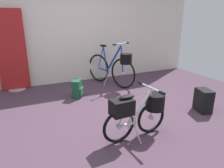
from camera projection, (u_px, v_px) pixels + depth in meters
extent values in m
plane|color=#473342|center=(115.00, 119.00, 3.24)|extent=(6.75, 6.75, 0.00)
cube|color=silver|center=(72.00, 19.00, 4.81)|extent=(6.75, 0.10, 3.03)
cylinder|color=#B7B7BC|center=(17.00, 89.00, 4.59)|extent=(0.36, 0.36, 0.02)
cube|color=#A51E1E|center=(11.00, 51.00, 4.32)|extent=(0.60, 0.02, 1.72)
torus|color=black|center=(151.00, 118.00, 2.80)|extent=(0.45, 0.06, 0.45)
cylinder|color=#B7B7BC|center=(151.00, 118.00, 2.80)|extent=(0.06, 0.05, 0.06)
torus|color=black|center=(119.00, 126.00, 2.57)|extent=(0.45, 0.06, 0.45)
cylinder|color=#B7B7BC|center=(119.00, 126.00, 2.57)|extent=(0.06, 0.05, 0.06)
cylinder|color=silver|center=(125.00, 125.00, 2.62)|extent=(0.20, 0.05, 0.05)
cylinder|color=silver|center=(141.00, 107.00, 2.66)|extent=(0.32, 0.06, 0.44)
cylinder|color=silver|center=(129.00, 111.00, 2.59)|extent=(0.12, 0.04, 0.38)
cylinder|color=silver|center=(125.00, 125.00, 2.62)|extent=(0.20, 0.04, 0.04)
cylinder|color=silver|center=(151.00, 104.00, 2.73)|extent=(0.07, 0.03, 0.41)
cylinder|color=silver|center=(123.00, 113.00, 2.54)|extent=(0.14, 0.03, 0.37)
ellipsoid|color=black|center=(127.00, 97.00, 2.51)|extent=(0.22, 0.10, 0.05)
cylinder|color=#B7B7BC|center=(150.00, 89.00, 2.65)|extent=(0.03, 0.03, 0.04)
cylinder|color=#B7B7BC|center=(151.00, 88.00, 2.65)|extent=(0.05, 0.44, 0.03)
cylinder|color=black|center=(162.00, 93.00, 2.46)|extent=(0.04, 0.09, 0.04)
cylinder|color=black|center=(141.00, 83.00, 2.83)|extent=(0.04, 0.09, 0.04)
cylinder|color=#B7B7BC|center=(132.00, 124.00, 2.66)|extent=(0.14, 0.02, 0.14)
cylinder|color=#B7B7BC|center=(137.00, 134.00, 2.64)|extent=(0.03, 0.19, 0.21)
cylinder|color=black|center=(155.00, 102.00, 2.76)|extent=(0.27, 0.27, 0.22)
cube|color=black|center=(122.00, 107.00, 2.51)|extent=(0.29, 0.22, 0.20)
torus|color=black|center=(123.00, 73.00, 4.59)|extent=(0.31, 0.65, 0.69)
cylinder|color=#B7B7BC|center=(123.00, 73.00, 4.59)|extent=(0.07, 0.07, 0.06)
torus|color=black|center=(99.00, 68.00, 5.10)|extent=(0.31, 0.65, 0.69)
cylinder|color=#B7B7BC|center=(99.00, 68.00, 5.10)|extent=(0.07, 0.07, 0.06)
cylinder|color=#1947B2|center=(103.00, 69.00, 5.01)|extent=(0.15, 0.29, 0.05)
cylinder|color=#1947B2|center=(114.00, 59.00, 4.68)|extent=(0.22, 0.45, 0.66)
cylinder|color=#1947B2|center=(105.00, 59.00, 4.87)|extent=(0.10, 0.16, 0.58)
cylinder|color=#1947B2|center=(103.00, 69.00, 5.01)|extent=(0.14, 0.29, 0.04)
cylinder|color=#1947B2|center=(122.00, 60.00, 4.52)|extent=(0.06, 0.10, 0.62)
cylinder|color=#1947B2|center=(101.00, 58.00, 4.96)|extent=(0.10, 0.19, 0.56)
ellipsoid|color=black|center=(103.00, 46.00, 4.81)|extent=(0.17, 0.24, 0.05)
cylinder|color=#B7B7BC|center=(121.00, 45.00, 4.44)|extent=(0.03, 0.03, 0.04)
cylinder|color=#B7B7BC|center=(121.00, 44.00, 4.43)|extent=(0.42, 0.19, 0.03)
cylinder|color=black|center=(114.00, 45.00, 4.28)|extent=(0.10, 0.07, 0.04)
cylinder|color=black|center=(127.00, 43.00, 4.59)|extent=(0.10, 0.07, 0.04)
cylinder|color=#B7B7BC|center=(107.00, 71.00, 4.91)|extent=(0.07, 0.13, 0.14)
cylinder|color=#B7B7BC|center=(106.00, 79.00, 4.87)|extent=(0.18, 0.09, 0.32)
cylinder|color=black|center=(126.00, 59.00, 4.44)|extent=(0.34, 0.34, 0.22)
cube|color=black|center=(203.00, 100.00, 3.47)|extent=(0.28, 0.35, 0.39)
cube|color=black|center=(209.00, 103.00, 3.50)|extent=(0.09, 0.21, 0.17)
cube|color=#19472D|center=(77.00, 89.00, 4.10)|extent=(0.27, 0.32, 0.36)
cube|color=#1F5939|center=(82.00, 91.00, 4.11)|extent=(0.13, 0.18, 0.16)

